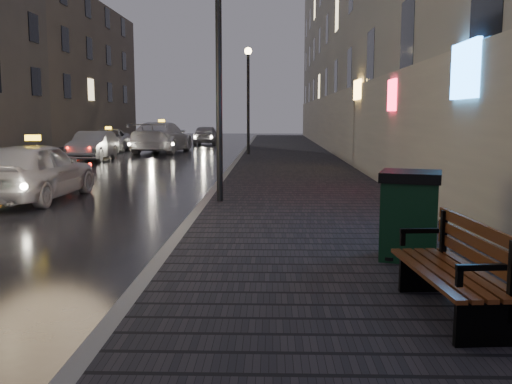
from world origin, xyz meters
The scene contains 16 objects.
ground centered at (0.00, 0.00, 0.00)m, with size 120.00×120.00×0.00m, color black.
sidewalk centered at (3.90, 21.00, 0.07)m, with size 4.60×58.00×0.15m, color black.
curb centered at (1.50, 21.00, 0.07)m, with size 0.20×58.00×0.15m, color slate.
sidewalk_far centered at (-8.70, 21.00, 0.07)m, with size 2.40×58.00×0.15m, color black.
curb_far centered at (-7.40, 21.00, 0.07)m, with size 0.20×58.00×0.15m, color slate.
building_near centered at (7.10, 25.00, 6.50)m, with size 1.80×50.00×13.00m, color #605B54.
building_far_c centered at (-13.50, 39.00, 5.50)m, with size 6.00×22.00×11.00m, color #6B6051.
lamp_near centered at (1.85, 6.00, 3.49)m, with size 0.36×0.36×5.28m.
lamp_far centered at (1.85, 22.00, 3.49)m, with size 0.36×0.36×5.28m.
bench centered at (4.82, -1.41, 0.61)m, with size 0.77×1.86×0.93m.
trash_bin centered at (4.90, 0.83, 0.76)m, with size 0.97×0.97×1.19m.
taxi_near centered at (-2.81, 6.98, 0.74)m, with size 1.74×4.33×1.48m, color silver.
car_left_mid centered at (-5.34, 19.69, 0.68)m, with size 1.43×4.11×1.35m, color #A4A6AD.
taxi_mid centered at (-3.20, 25.46, 0.86)m, with size 2.41×5.94×1.72m, color white.
taxi_far centered at (-6.55, 26.52, 0.65)m, with size 2.16×4.68×1.30m, color silver.
car_far centered at (-1.69, 34.50, 0.69)m, with size 1.64×4.08×1.39m, color #A4A2AB.
Camera 1 is at (3.02, -6.83, 2.09)m, focal length 40.00 mm.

